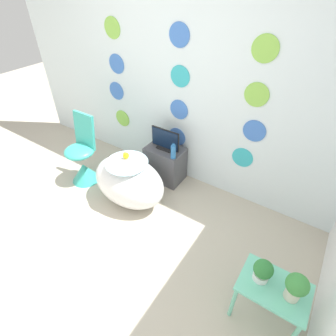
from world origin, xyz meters
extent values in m
plane|color=#BCB29E|center=(0.00, 0.00, 0.00)|extent=(12.00, 12.00, 0.00)
cube|color=white|center=(0.00, 1.76, 1.30)|extent=(4.91, 0.04, 2.60)
cylinder|color=#8CCC4C|center=(-0.89, 1.74, 0.56)|extent=(0.24, 0.01, 0.24)
cylinder|color=#3F72CC|center=(0.02, 1.74, 0.56)|extent=(0.24, 0.01, 0.24)
cylinder|color=#33B2BF|center=(0.88, 1.74, 0.57)|extent=(0.24, 0.01, 0.24)
cylinder|color=#3F72CC|center=(-0.94, 1.74, 0.95)|extent=(0.24, 0.01, 0.24)
cylinder|color=#3F72CC|center=(0.04, 1.74, 0.93)|extent=(0.24, 0.01, 0.24)
cylinder|color=#3F72CC|center=(0.94, 1.74, 0.93)|extent=(0.24, 0.01, 0.24)
cylinder|color=#3F72CC|center=(-0.88, 1.74, 1.30)|extent=(0.24, 0.01, 0.24)
cylinder|color=#33B2BF|center=(0.04, 1.74, 1.32)|extent=(0.24, 0.01, 0.24)
cylinder|color=#8CCC4C|center=(0.89, 1.74, 1.31)|extent=(0.24, 0.01, 0.24)
cylinder|color=#8CCC4C|center=(-0.88, 1.74, 1.70)|extent=(0.24, 0.01, 0.24)
cylinder|color=#3F72CC|center=(0.02, 1.74, 1.73)|extent=(0.24, 0.01, 0.24)
cylinder|color=#8CCC4C|center=(0.87, 1.74, 1.71)|extent=(0.24, 0.01, 0.24)
ellipsoid|color=white|center=(-0.14, 0.96, 0.30)|extent=(0.90, 0.57, 0.59)
cylinder|color=#B2DBEA|center=(-0.14, 0.96, 0.57)|extent=(0.47, 0.47, 0.01)
sphere|color=yellow|center=(-0.18, 1.00, 0.63)|extent=(0.07, 0.07, 0.07)
sphere|color=yellow|center=(-0.18, 0.98, 0.65)|extent=(0.04, 0.04, 0.04)
cone|color=orange|center=(-0.18, 0.97, 0.65)|extent=(0.02, 0.02, 0.02)
cone|color=#38B2A3|center=(-0.89, 0.93, 0.13)|extent=(0.35, 0.35, 0.25)
ellipsoid|color=#38B2A3|center=(-0.89, 0.93, 0.45)|extent=(0.37, 0.37, 0.13)
cube|color=#38B2A3|center=(-0.89, 1.06, 0.68)|extent=(0.32, 0.10, 0.45)
cube|color=#4C4C51|center=(-0.03, 1.55, 0.23)|extent=(0.47, 0.33, 0.47)
cube|color=white|center=(-0.03, 1.39, 0.32)|extent=(0.40, 0.01, 0.13)
cube|color=black|center=(-0.03, 1.55, 0.48)|extent=(0.20, 0.12, 0.02)
cube|color=black|center=(-0.03, 1.55, 0.60)|extent=(0.39, 0.01, 0.26)
cube|color=#0F1E38|center=(-0.03, 1.54, 0.60)|extent=(0.37, 0.01, 0.24)
cylinder|color=#2D72B7|center=(0.16, 1.44, 0.55)|extent=(0.06, 0.06, 0.17)
cylinder|color=#2D72B7|center=(0.16, 1.44, 0.65)|extent=(0.03, 0.03, 0.02)
cube|color=#72D8B7|center=(1.61, 0.53, 0.43)|extent=(0.50, 0.35, 0.02)
cylinder|color=#72D8B7|center=(1.39, 0.38, 0.21)|extent=(0.03, 0.03, 0.41)
cylinder|color=#72D8B7|center=(1.39, 0.68, 0.21)|extent=(0.03, 0.03, 0.41)
cylinder|color=#72D8B7|center=(1.83, 0.68, 0.21)|extent=(0.03, 0.03, 0.41)
cylinder|color=white|center=(1.50, 0.53, 0.47)|extent=(0.11, 0.11, 0.06)
sphere|color=#2D7A38|center=(1.50, 0.53, 0.56)|extent=(0.14, 0.14, 0.14)
cylinder|color=beige|center=(1.72, 0.52, 0.49)|extent=(0.10, 0.10, 0.10)
sphere|color=#3D8E42|center=(1.72, 0.52, 0.60)|extent=(0.15, 0.15, 0.15)
camera|label=1|loc=(1.49, -0.70, 2.28)|focal=28.00mm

